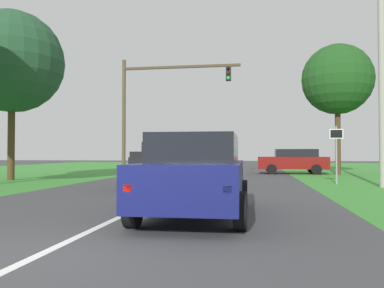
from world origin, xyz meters
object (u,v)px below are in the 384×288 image
at_px(red_suv_near, 196,173).
at_px(traffic_light, 154,98).
at_px(pickup_truck_lead, 169,164).
at_px(keep_moving_sign, 336,147).
at_px(oak_tree_right, 337,80).
at_px(utility_pole_right, 382,84).
at_px(extra_tree_1, 12,62).
at_px(crossing_suv_far, 293,161).

height_order(red_suv_near, traffic_light, traffic_light).
xyz_separation_m(pickup_truck_lead, keep_moving_sign, (7.20, 2.68, 0.72)).
distance_m(pickup_truck_lead, oak_tree_right, 15.48).
distance_m(keep_moving_sign, utility_pole_right, 3.34).
relative_size(pickup_truck_lead, extra_tree_1, 0.59).
bearing_deg(red_suv_near, pickup_truck_lead, 107.21).
height_order(pickup_truck_lead, oak_tree_right, oak_tree_right).
relative_size(pickup_truck_lead, traffic_light, 0.67).
bearing_deg(traffic_light, oak_tree_right, 11.11).
xyz_separation_m(traffic_light, utility_pole_right, (11.76, -7.75, -0.78)).
relative_size(red_suv_near, crossing_suv_far, 1.04).
height_order(traffic_light, keep_moving_sign, traffic_light).
bearing_deg(keep_moving_sign, extra_tree_1, 179.19).
xyz_separation_m(pickup_truck_lead, crossing_suv_far, (6.15, 11.91, -0.06)).
xyz_separation_m(red_suv_near, traffic_light, (-5.23, 16.25, 4.10)).
xyz_separation_m(pickup_truck_lead, utility_pole_right, (8.76, 1.29, 3.32)).
height_order(keep_moving_sign, utility_pole_right, utility_pole_right).
bearing_deg(extra_tree_1, red_suv_near, -41.74).
bearing_deg(oak_tree_right, traffic_light, -168.89).
bearing_deg(crossing_suv_far, extra_tree_1, -149.52).
bearing_deg(red_suv_near, oak_tree_right, 70.00).
relative_size(pickup_truck_lead, crossing_suv_far, 1.13).
height_order(pickup_truck_lead, extra_tree_1, extra_tree_1).
height_order(traffic_light, extra_tree_1, extra_tree_1).
relative_size(traffic_light, keep_moving_sign, 2.96).
distance_m(crossing_suv_far, extra_tree_1, 18.51).
bearing_deg(oak_tree_right, red_suv_near, -110.00).
distance_m(traffic_light, oak_tree_right, 12.30).
bearing_deg(crossing_suv_far, pickup_truck_lead, -117.32).
bearing_deg(red_suv_near, utility_pole_right, 52.52).
distance_m(red_suv_near, extra_tree_1, 16.12).
bearing_deg(extra_tree_1, utility_pole_right, -5.21).
height_order(red_suv_near, extra_tree_1, extra_tree_1).
bearing_deg(oak_tree_right, utility_pole_right, -91.42).
height_order(traffic_light, crossing_suv_far, traffic_light).
height_order(traffic_light, utility_pole_right, utility_pole_right).
xyz_separation_m(red_suv_near, keep_moving_sign, (4.96, 9.90, 0.72)).
distance_m(red_suv_near, keep_moving_sign, 11.10).
bearing_deg(extra_tree_1, pickup_truck_lead, -17.71).
relative_size(crossing_suv_far, utility_pole_right, 0.55).
distance_m(traffic_light, extra_tree_1, 8.74).
relative_size(traffic_light, utility_pole_right, 0.91).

